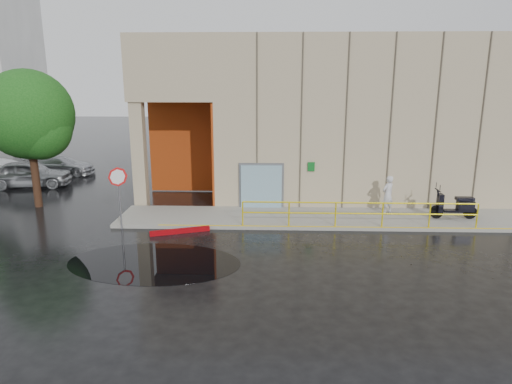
% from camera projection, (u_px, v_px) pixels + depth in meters
% --- Properties ---
extents(ground, '(120.00, 120.00, 0.00)m').
position_uv_depth(ground, '(252.00, 258.00, 15.81)').
color(ground, black).
rests_on(ground, ground).
extents(sidewalk, '(20.00, 3.00, 0.15)m').
position_uv_depth(sidewalk, '(347.00, 218.00, 20.02)').
color(sidewalk, gray).
rests_on(sidewalk, ground).
extents(building, '(20.00, 10.17, 8.00)m').
position_uv_depth(building, '(352.00, 113.00, 25.28)').
color(building, tan).
rests_on(building, ground).
extents(guardrail, '(9.56, 0.06, 1.03)m').
position_uv_depth(guardrail, '(359.00, 214.00, 18.56)').
color(guardrail, '#DAC30B').
rests_on(guardrail, sidewalk).
extents(person, '(0.75, 0.69, 1.71)m').
position_uv_depth(person, '(388.00, 195.00, 20.35)').
color(person, silver).
rests_on(person, sidewalk).
extents(scooter, '(2.00, 0.68, 1.53)m').
position_uv_depth(scooter, '(455.00, 199.00, 19.55)').
color(scooter, black).
rests_on(scooter, sidewalk).
extents(stop_sign, '(0.65, 0.50, 2.60)m').
position_uv_depth(stop_sign, '(118.00, 184.00, 18.37)').
color(stop_sign, slate).
rests_on(stop_sign, ground).
extents(red_curb, '(2.32, 0.98, 0.18)m').
position_uv_depth(red_curb, '(180.00, 231.00, 18.31)').
color(red_curb, '#860207').
rests_on(red_curb, ground).
extents(puddle, '(6.15, 4.05, 0.01)m').
position_uv_depth(puddle, '(154.00, 262.00, 15.40)').
color(puddle, black).
rests_on(puddle, ground).
extents(car_a, '(4.78, 2.52, 1.55)m').
position_uv_depth(car_a, '(29.00, 174.00, 25.96)').
color(car_a, '#A4A7AA').
rests_on(car_a, ground).
extents(car_c, '(4.30, 1.81, 1.24)m').
position_uv_depth(car_c, '(61.00, 165.00, 29.30)').
color(car_c, '#ACAEB3').
rests_on(car_c, ground).
extents(tree_near, '(4.14, 4.14, 6.50)m').
position_uv_depth(tree_near, '(31.00, 118.00, 21.09)').
color(tree_near, black).
rests_on(tree_near, ground).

